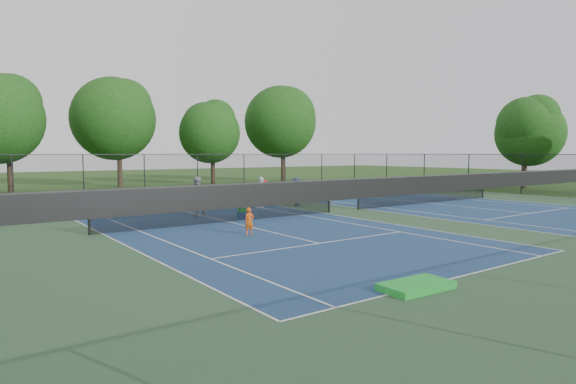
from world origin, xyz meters
TOP-DOWN VIEW (x-y plane):
  - ground at (0.00, 0.00)m, footprint 140.00×140.00m
  - court_pad at (0.00, 0.00)m, footprint 36.00×36.00m
  - tennis_court_left at (-7.00, 0.00)m, footprint 12.00×23.83m
  - tennis_court_right at (7.00, 0.00)m, footprint 12.00×23.83m
  - perimeter_fence at (0.00, 0.00)m, footprint 36.08×36.08m
  - tree_back_a at (-13.00, 24.00)m, footprint 6.80×6.80m
  - tree_back_b at (-4.00, 26.00)m, footprint 7.60×7.60m
  - tree_back_c at (5.00, 25.00)m, footprint 6.00×6.00m
  - tree_back_d at (13.00, 24.00)m, footprint 7.80×7.80m
  - tree_side_f at (24.00, 3.00)m, footprint 5.80×5.80m
  - child_player at (-8.00, -3.45)m, footprint 0.39×0.26m
  - instructor at (-7.28, 2.70)m, footprint 1.05×0.88m
  - bystander_a at (-2.81, 3.76)m, footprint 1.12×0.85m
  - bystander_b at (-0.60, 3.45)m, footprint 1.14×0.75m
  - bystander_c at (-1.75, 5.10)m, footprint 0.85×0.66m
  - ball_crate at (-5.99, 0.52)m, footprint 0.45×0.35m
  - ball_hopper at (-5.99, 0.52)m, footprint 0.35×0.29m
  - green_tarp at (-8.77, -11.98)m, footprint 1.74×0.99m

SIDE VIEW (x-z plane):
  - ground at x=0.00m, z-range 0.00..0.00m
  - court_pad at x=0.00m, z-range 0.00..0.01m
  - green_tarp at x=-8.77m, z-range 0.01..0.17m
  - tennis_court_left at x=-7.00m, z-range -0.44..0.63m
  - tennis_court_right at x=7.00m, z-range -0.44..0.63m
  - ball_crate at x=-5.99m, z-range 0.00..0.32m
  - child_player at x=-8.00m, z-range 0.00..1.04m
  - ball_hopper at x=-5.99m, z-range 0.32..0.73m
  - bystander_c at x=-1.75m, z-range 0.00..1.53m
  - bystander_b at x=-0.60m, z-range 0.00..1.65m
  - bystander_a at x=-2.81m, z-range 0.00..1.77m
  - instructor at x=-7.28m, z-range 0.00..1.95m
  - perimeter_fence at x=0.00m, z-range 0.09..3.11m
  - tree_side_f at x=24.00m, z-range 1.19..9.31m
  - tree_back_c at x=5.00m, z-range 1.28..9.68m
  - tree_back_a at x=-13.00m, z-range 1.46..10.61m
  - tree_back_b at x=-4.00m, z-range 1.58..11.61m
  - tree_back_d at x=13.00m, z-range 1.64..12.01m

